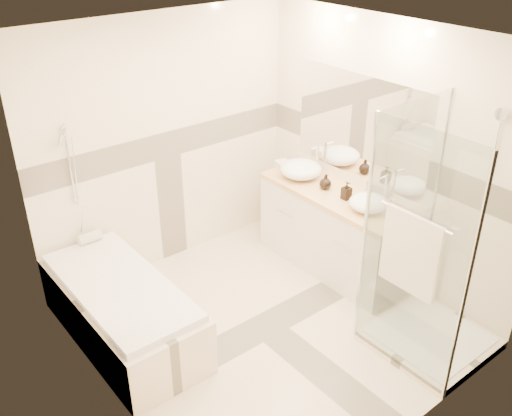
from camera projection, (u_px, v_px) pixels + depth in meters
room at (270, 198)px, 4.50m from camera, size 2.82×3.02×2.52m
bathtub at (122, 308)px, 4.79m from camera, size 0.75×1.70×0.56m
vanity at (333, 231)px, 5.68m from camera, size 0.58×1.62×0.85m
shower_enclosure at (421, 296)px, 4.61m from camera, size 0.96×0.93×2.04m
vessel_sink_near at (301, 169)px, 5.75m from camera, size 0.43×0.43×0.17m
vessel_sink_far at (369, 203)px, 5.14m from camera, size 0.36×0.36×0.14m
faucet_near at (317, 156)px, 5.83m from camera, size 0.12×0.03×0.29m
faucet_far at (385, 186)px, 5.22m from camera, size 0.12×0.03×0.29m
amenity_bottle_a at (347, 191)px, 5.32m from camera, size 0.08×0.08×0.17m
amenity_bottle_b at (325, 182)px, 5.52m from camera, size 0.13×0.13×0.15m
folded_towels at (285, 166)px, 5.94m from camera, size 0.18×0.25×0.07m
rolled_towel at (90, 237)px, 5.21m from camera, size 0.21×0.10×0.10m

